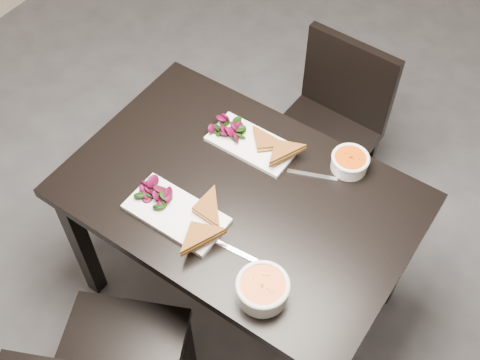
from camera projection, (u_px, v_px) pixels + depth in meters
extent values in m
plane|color=#47474C|center=(302.00, 257.00, 2.77)|extent=(5.00, 5.00, 0.00)
cube|color=black|center=(240.00, 196.00, 2.09)|extent=(1.20, 0.80, 0.04)
cube|color=black|center=(82.00, 245.00, 2.40)|extent=(0.06, 0.06, 0.71)
cube|color=black|center=(185.00, 139.00, 2.74)|extent=(0.06, 0.06, 0.71)
cube|color=black|center=(400.00, 256.00, 2.37)|extent=(0.06, 0.06, 0.71)
cube|color=black|center=(118.00, 358.00, 2.05)|extent=(0.56, 0.56, 0.04)
cube|color=black|center=(97.00, 327.00, 2.35)|extent=(0.05, 0.05, 0.41)
cube|color=black|center=(186.00, 342.00, 2.32)|extent=(0.05, 0.05, 0.41)
cube|color=black|center=(320.00, 140.00, 2.64)|extent=(0.43, 0.43, 0.04)
cube|color=black|center=(262.00, 178.00, 2.80)|extent=(0.04, 0.04, 0.41)
cube|color=black|center=(327.00, 216.00, 2.67)|extent=(0.04, 0.04, 0.41)
cube|color=black|center=(303.00, 132.00, 2.97)|extent=(0.04, 0.04, 0.41)
cube|color=black|center=(367.00, 165.00, 2.84)|extent=(0.04, 0.04, 0.41)
cube|color=black|center=(349.00, 79.00, 2.56)|extent=(0.42, 0.06, 0.40)
cube|color=white|center=(176.00, 214.00, 2.01)|extent=(0.34, 0.17, 0.02)
cylinder|color=white|center=(263.00, 290.00, 1.81)|extent=(0.16, 0.16, 0.06)
cylinder|color=#CF5C09|center=(263.00, 286.00, 1.79)|extent=(0.14, 0.14, 0.02)
torus|color=white|center=(263.00, 285.00, 1.79)|extent=(0.17, 0.17, 0.02)
cube|color=silver|center=(233.00, 250.00, 1.93)|extent=(0.18, 0.03, 0.00)
cube|color=white|center=(252.00, 144.00, 2.20)|extent=(0.32, 0.16, 0.02)
cylinder|color=white|center=(350.00, 163.00, 2.12)|extent=(0.13, 0.13, 0.05)
cylinder|color=#CF5C09|center=(350.00, 159.00, 2.10)|extent=(0.11, 0.11, 0.02)
torus|color=white|center=(351.00, 158.00, 2.10)|extent=(0.14, 0.14, 0.01)
cube|color=silver|center=(312.00, 175.00, 2.12)|extent=(0.17, 0.08, 0.00)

